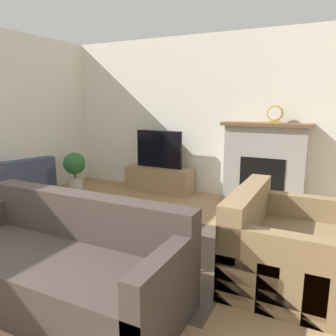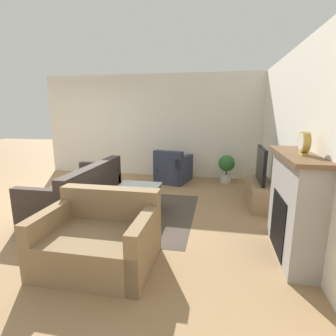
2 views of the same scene
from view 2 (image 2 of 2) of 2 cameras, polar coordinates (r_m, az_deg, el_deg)
ground_plane at (r=5.81m, az=-24.64°, el=-6.45°), size 20.00×20.00×0.00m
wall_back at (r=4.60m, az=25.11°, el=6.06°), size 7.97×0.06×2.70m
wall_left at (r=7.05m, az=1.85°, el=9.06°), size 0.06×7.39×2.70m
area_rug at (r=4.70m, az=-6.50°, el=-9.73°), size 2.24×1.94×0.00m
fireplace at (r=3.52m, az=25.74°, el=-7.03°), size 1.34×0.38×1.28m
tv_stand at (r=5.32m, az=19.21°, el=-5.15°), size 1.22×0.41×0.44m
tv at (r=5.19m, az=19.61°, el=0.66°), size 0.87×0.06×0.66m
couch_sectional at (r=5.07m, az=-18.65°, el=-5.20°), size 2.10×0.90×0.82m
couch_loveseat at (r=3.27m, az=-14.57°, el=-14.88°), size 0.99×1.27×0.82m
armchair_by_window at (r=6.58m, az=1.11°, el=-0.44°), size 1.01×0.91×0.82m
coffee_table at (r=4.57m, az=-7.19°, el=-4.99°), size 1.04×0.74×0.44m
potted_plant at (r=6.62m, az=12.61°, el=0.37°), size 0.40×0.40×0.69m
mantel_clock at (r=3.25m, az=27.53°, el=4.87°), size 0.23×0.07×0.26m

